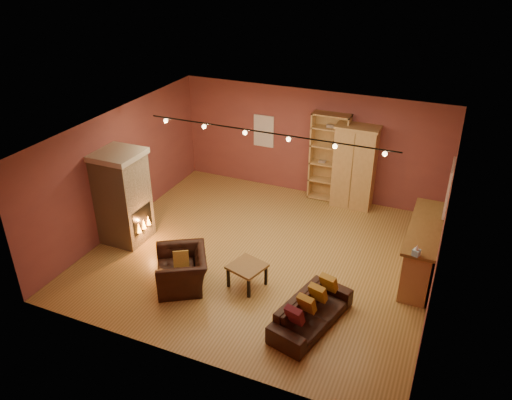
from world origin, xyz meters
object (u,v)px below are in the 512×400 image
at_px(armchair, 182,264).
at_px(loveseat, 312,308).
at_px(bookcase, 329,156).
at_px(armoire, 354,167).
at_px(fireplace, 123,197).
at_px(bar_counter, 422,250).
at_px(coffee_table, 247,268).

bearing_deg(armchair, loveseat, 55.69).
height_order(bookcase, loveseat, bookcase).
bearing_deg(armchair, armoire, 121.49).
bearing_deg(loveseat, bookcase, 27.37).
bearing_deg(fireplace, loveseat, -13.02).
distance_m(bookcase, loveseat, 5.01).
height_order(fireplace, bookcase, bookcase).
relative_size(armoire, loveseat, 1.14).
bearing_deg(fireplace, armchair, -26.15).
bearing_deg(fireplace, bookcase, 46.10).
height_order(fireplace, bar_counter, fireplace).
xyz_separation_m(fireplace, armchair, (2.02, -0.99, -0.58)).
bearing_deg(armoire, fireplace, -140.04).
relative_size(fireplace, armchair, 1.62).
relative_size(bar_counter, armchair, 1.79).
bearing_deg(coffee_table, fireplace, 170.79).
distance_m(armoire, armchair, 5.13).
height_order(loveseat, coffee_table, loveseat).
distance_m(bar_counter, coffee_table, 3.51).
height_order(armoire, armchair, armoire).
bearing_deg(loveseat, bar_counter, -19.21).
bearing_deg(bar_counter, bookcase, 136.82).
height_order(bar_counter, loveseat, bar_counter).
bearing_deg(armoire, armchair, -116.20).
relative_size(armoire, coffee_table, 2.74).
xyz_separation_m(bar_counter, coffee_table, (-3.04, -1.76, -0.16)).
bearing_deg(bar_counter, loveseat, -123.62).
bearing_deg(armchair, coffee_table, 79.51).
height_order(bookcase, coffee_table, bookcase).
relative_size(armoire, armchair, 1.63).
xyz_separation_m(bookcase, armchair, (-1.57, -4.72, -0.69)).
xyz_separation_m(fireplace, bar_counter, (6.24, 1.24, -0.49)).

